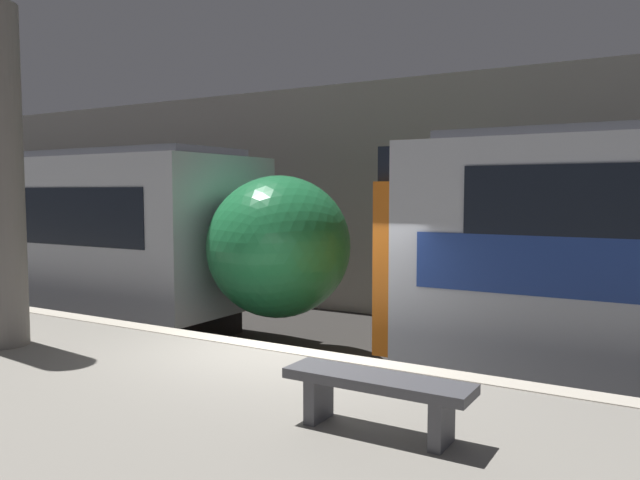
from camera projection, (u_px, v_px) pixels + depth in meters
The scene contains 4 objects.
ground_plane at pixel (289, 429), 7.64m from camera, with size 120.00×120.00×0.00m, color #33302D.
platform at pixel (123, 469), 5.37m from camera, with size 40.00×5.19×1.04m.
station_rear_barrier at pixel (468, 200), 13.49m from camera, with size 50.00×0.15×5.47m.
platform_bench at pixel (377, 390), 4.82m from camera, with size 1.50×0.40×0.45m.
Camera 1 is at (4.10, -6.21, 2.90)m, focal length 35.00 mm.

